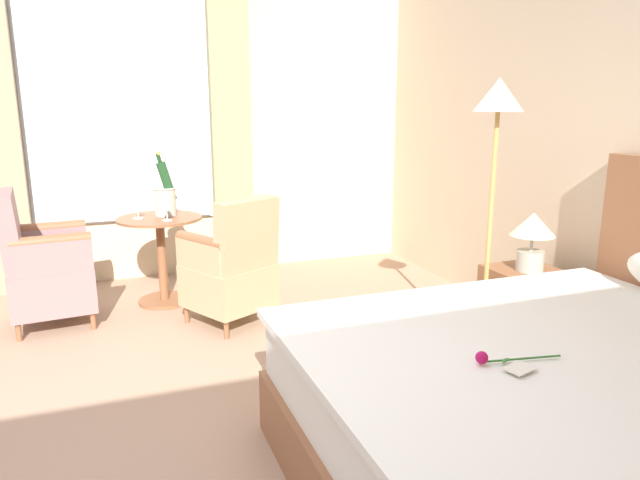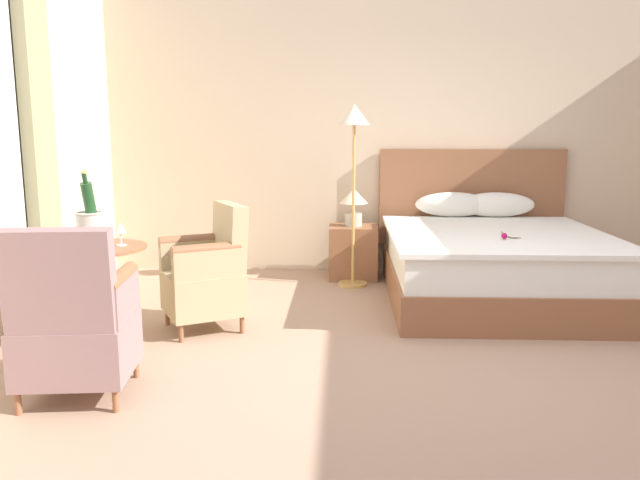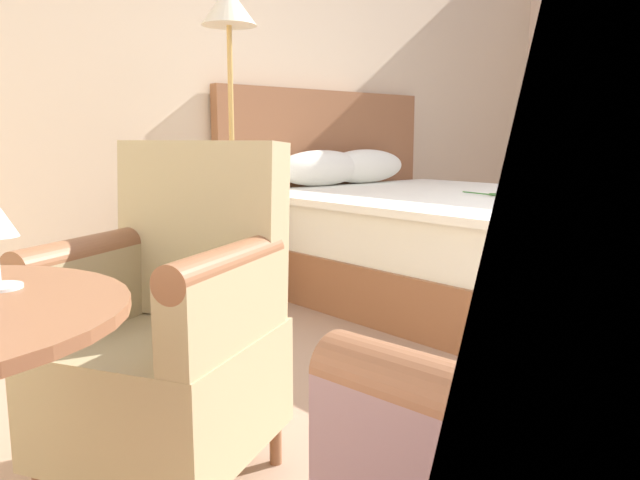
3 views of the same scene
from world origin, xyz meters
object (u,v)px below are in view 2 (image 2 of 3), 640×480
at_px(side_table_round, 99,287).
at_px(armchair_facing_bed, 74,324).
at_px(nightstand, 353,252).
at_px(wine_glass_near_bucket, 85,234).
at_px(armchair_by_window, 208,274).
at_px(floor_lamp_brass, 354,141).
at_px(bedside_lamp, 354,202).
at_px(champagne_bucket, 90,222).
at_px(wine_glass_near_edge, 121,229).
at_px(bed, 491,259).

height_order(side_table_round, armchair_facing_bed, armchair_facing_bed).
distance_m(nightstand, wine_glass_near_bucket, 2.95).
bearing_deg(armchair_by_window, floor_lamp_brass, 51.24).
distance_m(wine_glass_near_bucket, armchair_facing_bed, 0.82).
bearing_deg(wine_glass_near_bucket, bedside_lamp, 52.25).
relative_size(champagne_bucket, wine_glass_near_edge, 3.32).
bearing_deg(bed, nightstand, 149.78).
xyz_separation_m(side_table_round, wine_glass_near_edge, (0.16, 0.05, 0.39)).
bearing_deg(wine_glass_near_edge, bed, 25.83).
bearing_deg(side_table_round, champagne_bucket, 134.97).
xyz_separation_m(side_table_round, champagne_bucket, (-0.06, 0.06, 0.44)).
relative_size(wine_glass_near_bucket, wine_glass_near_edge, 1.02).
bearing_deg(bedside_lamp, floor_lamp_brass, -90.90).
bearing_deg(side_table_round, nightstand, 50.34).
xyz_separation_m(floor_lamp_brass, side_table_round, (-1.76, -1.81, -0.96)).
bearing_deg(wine_glass_near_bucket, nightstand, 52.25).
relative_size(bed, champagne_bucket, 4.33).
height_order(nightstand, armchair_facing_bed, armchair_facing_bed).
bearing_deg(wine_glass_near_edge, floor_lamp_brass, 47.64).
xyz_separation_m(floor_lamp_brass, wine_glass_near_edge, (-1.61, -1.76, -0.57)).
xyz_separation_m(bedside_lamp, side_table_round, (-1.77, -2.13, -0.35)).
relative_size(side_table_round, wine_glass_near_edge, 4.57).
height_order(champagne_bucket, wine_glass_near_bucket, champagne_bucket).
distance_m(wine_glass_near_bucket, wine_glass_near_edge, 0.26).
bearing_deg(nightstand, wine_glass_near_edge, -127.69).
bearing_deg(floor_lamp_brass, champagne_bucket, -136.22).
xyz_separation_m(nightstand, bedside_lamp, (-0.00, 0.00, 0.51)).
bearing_deg(armchair_facing_bed, armchair_by_window, 70.15).
distance_m(floor_lamp_brass, side_table_round, 2.70).
distance_m(side_table_round, armchair_by_window, 0.79).
distance_m(nightstand, armchair_by_window, 2.04).
height_order(nightstand, bedside_lamp, bedside_lamp).
height_order(side_table_round, wine_glass_near_edge, wine_glass_near_edge).
height_order(wine_glass_near_edge, armchair_by_window, armchair_by_window).
distance_m(bed, floor_lamp_brass, 1.66).
bearing_deg(floor_lamp_brass, bed, -17.55).
bearing_deg(floor_lamp_brass, side_table_round, -134.28).
distance_m(side_table_round, champagne_bucket, 0.44).
distance_m(bed, side_table_round, 3.32).
relative_size(champagne_bucket, wine_glass_near_bucket, 3.27).
relative_size(nightstand, armchair_by_window, 0.56).
height_order(wine_glass_near_bucket, armchair_facing_bed, armchair_facing_bed).
bearing_deg(wine_glass_near_edge, nightstand, 52.31).
xyz_separation_m(side_table_round, armchair_by_window, (0.66, 0.43, -0.00)).
relative_size(bed, wine_glass_near_edge, 14.36).
height_order(floor_lamp_brass, wine_glass_near_bucket, floor_lamp_brass).
bearing_deg(champagne_bucket, armchair_facing_bed, -74.09).
xyz_separation_m(floor_lamp_brass, wine_glass_near_bucket, (-1.77, -1.97, -0.57)).
distance_m(bedside_lamp, wine_glass_near_edge, 2.64).
bearing_deg(nightstand, wine_glass_near_bucket, -127.75).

